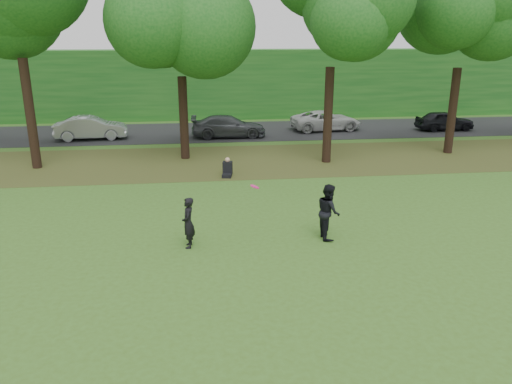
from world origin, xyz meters
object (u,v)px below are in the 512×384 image
Objects in this scene: player_left at (188,223)px; frisbee at (255,187)px; seated_person at (227,169)px; player_right at (328,211)px.

frisbee reaches higher than player_left.
player_left is 4.11× the size of frisbee.
frisbee is at bearing 90.77° from player_left.
player_left is 1.86× the size of seated_person.
frisbee reaches higher than seated_person.
player_right is at bearing 6.17° from frisbee.
player_left is 0.89× the size of player_right.
seated_person is (-2.67, 7.50, -0.56)m from player_right.
frisbee is (1.98, -0.04, 1.06)m from player_left.
player_right is 2.53m from frisbee.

